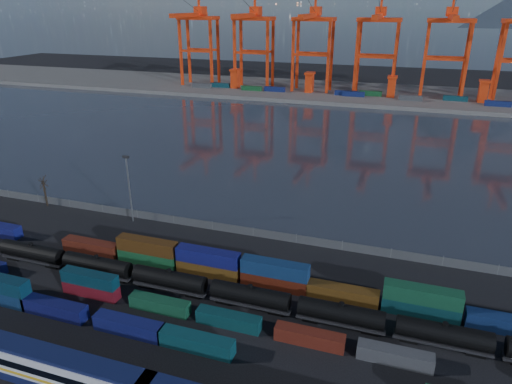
% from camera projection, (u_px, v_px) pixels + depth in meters
% --- Properties ---
extents(ground, '(700.00, 700.00, 0.00)m').
position_uv_depth(ground, '(201.00, 309.00, 78.47)').
color(ground, black).
rests_on(ground, ground).
extents(harbor_water, '(700.00, 700.00, 0.00)m').
position_uv_depth(harbor_water, '(320.00, 144.00, 170.48)').
color(harbor_water, '#282E3A').
rests_on(harbor_water, ground).
extents(far_quay, '(700.00, 70.00, 2.00)m').
position_uv_depth(far_quay, '(355.00, 93.00, 262.11)').
color(far_quay, '#514F4C').
rests_on(far_quay, ground).
extents(container_row_south, '(125.89, 2.43, 5.19)m').
position_uv_depth(container_row_south, '(23.00, 298.00, 78.18)').
color(container_row_south, '#393C3D').
rests_on(container_row_south, ground).
extents(container_row_mid, '(140.83, 2.20, 4.70)m').
position_uv_depth(container_row_mid, '(213.00, 315.00, 74.63)').
color(container_row_mid, '#434749').
rests_on(container_row_mid, ground).
extents(container_row_north, '(142.00, 2.56, 5.45)m').
position_uv_depth(container_row_north, '(287.00, 280.00, 82.87)').
color(container_row_north, navy).
rests_on(container_row_north, ground).
extents(tanker_string, '(107.38, 3.09, 4.42)m').
position_uv_depth(tanker_string, '(250.00, 296.00, 78.10)').
color(tanker_string, black).
rests_on(tanker_string, ground).
extents(waterfront_fence, '(160.12, 0.12, 2.20)m').
position_uv_depth(waterfront_fence, '(253.00, 232.00, 102.62)').
color(waterfront_fence, '#595B5E').
rests_on(waterfront_fence, ground).
extents(bare_tree, '(2.19, 2.11, 8.34)m').
position_uv_depth(bare_tree, '(45.00, 191.00, 116.85)').
color(bare_tree, black).
rests_on(bare_tree, ground).
extents(yard_light_mast, '(1.60, 0.40, 16.60)m').
position_uv_depth(yard_light_mast, '(129.00, 185.00, 106.52)').
color(yard_light_mast, slate).
rests_on(yard_light_mast, ground).
extents(gantry_cranes, '(197.74, 43.66, 59.12)m').
position_uv_depth(gantry_cranes, '(345.00, 29.00, 245.10)').
color(gantry_cranes, '#F23811').
rests_on(gantry_cranes, ground).
extents(quay_containers, '(172.58, 10.99, 2.60)m').
position_uv_depth(quay_containers, '(332.00, 93.00, 251.72)').
color(quay_containers, navy).
rests_on(quay_containers, far_quay).
extents(straddle_carriers, '(140.00, 7.00, 11.10)m').
position_uv_depth(straddle_carriers, '(350.00, 84.00, 251.48)').
color(straddle_carriers, '#F23811').
rests_on(straddle_carriers, far_quay).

